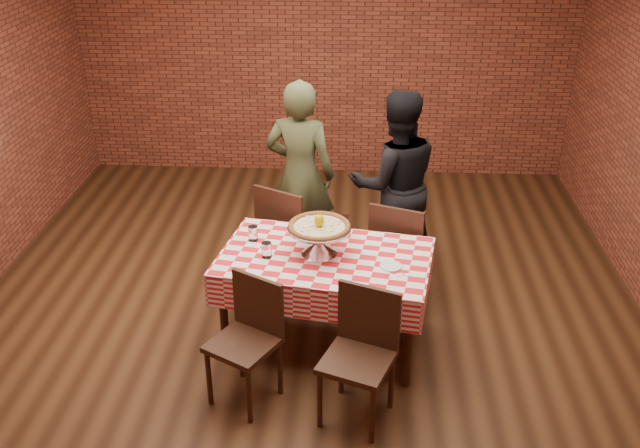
# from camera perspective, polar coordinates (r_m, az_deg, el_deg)

# --- Properties ---
(ground) EXTENTS (6.00, 6.00, 0.00)m
(ground) POSITION_cam_1_polar(r_m,az_deg,el_deg) (5.78, -1.22, -7.11)
(ground) COLOR black
(ground) RESTS_ON ground
(back_wall) EXTENTS (5.50, 0.00, 5.50)m
(back_wall) POSITION_cam_1_polar(r_m,az_deg,el_deg) (7.98, 0.38, 14.07)
(back_wall) COLOR brown
(back_wall) RESTS_ON ground
(table) EXTENTS (1.61, 1.12, 0.75)m
(table) POSITION_cam_1_polar(r_m,az_deg,el_deg) (5.23, 0.40, -6.23)
(table) COLOR #391E12
(table) RESTS_ON ground
(tablecloth) EXTENTS (1.65, 1.16, 0.25)m
(tablecloth) POSITION_cam_1_polar(r_m,az_deg,el_deg) (5.09, 0.41, -3.82)
(tablecloth) COLOR red
(tablecloth) RESTS_ON table
(pizza_stand) EXTENTS (0.62, 0.62, 0.21)m
(pizza_stand) POSITION_cam_1_polar(r_m,az_deg,el_deg) (5.00, -0.07, -1.37)
(pizza_stand) COLOR silver
(pizza_stand) RESTS_ON tablecloth
(pizza) EXTENTS (0.59, 0.59, 0.03)m
(pizza) POSITION_cam_1_polar(r_m,az_deg,el_deg) (4.95, -0.07, -0.25)
(pizza) COLOR beige
(pizza) RESTS_ON pizza_stand
(lemon) EXTENTS (0.10, 0.10, 0.09)m
(lemon) POSITION_cam_1_polar(r_m,az_deg,el_deg) (4.93, -0.07, 0.30)
(lemon) COLOR yellow
(lemon) RESTS_ON pizza
(water_glass_left) EXTENTS (0.08, 0.08, 0.11)m
(water_glass_left) POSITION_cam_1_polar(r_m,az_deg,el_deg) (5.00, -4.36, -2.11)
(water_glass_left) COLOR white
(water_glass_left) RESTS_ON tablecloth
(water_glass_right) EXTENTS (0.08, 0.08, 0.11)m
(water_glass_right) POSITION_cam_1_polar(r_m,az_deg,el_deg) (5.23, -5.46, -0.76)
(water_glass_right) COLOR white
(water_glass_right) RESTS_ON tablecloth
(side_plate) EXTENTS (0.18, 0.18, 0.01)m
(side_plate) POSITION_cam_1_polar(r_m,az_deg,el_deg) (4.91, 5.78, -3.42)
(side_plate) COLOR white
(side_plate) RESTS_ON tablecloth
(sweetener_packet_a) EXTENTS (0.06, 0.05, 0.00)m
(sweetener_packet_a) POSITION_cam_1_polar(r_m,az_deg,el_deg) (4.82, 6.49, -4.13)
(sweetener_packet_a) COLOR white
(sweetener_packet_a) RESTS_ON tablecloth
(sweetener_packet_b) EXTENTS (0.05, 0.04, 0.00)m
(sweetener_packet_b) POSITION_cam_1_polar(r_m,az_deg,el_deg) (4.83, 7.16, -4.13)
(sweetener_packet_b) COLOR white
(sweetener_packet_b) RESTS_ON tablecloth
(condiment_caddy) EXTENTS (0.11, 0.09, 0.15)m
(condiment_caddy) POSITION_cam_1_polar(r_m,az_deg,el_deg) (5.27, 1.76, -0.14)
(condiment_caddy) COLOR silver
(condiment_caddy) RESTS_ON tablecloth
(chair_near_left) EXTENTS (0.54, 0.54, 0.88)m
(chair_near_left) POSITION_cam_1_polar(r_m,az_deg,el_deg) (4.70, -6.26, -9.81)
(chair_near_left) COLOR #391E12
(chair_near_left) RESTS_ON ground
(chair_near_right) EXTENTS (0.54, 0.54, 0.90)m
(chair_near_right) POSITION_cam_1_polar(r_m,az_deg,el_deg) (4.53, 3.02, -11.10)
(chair_near_right) COLOR #391E12
(chair_near_right) RESTS_ON ground
(chair_far_left) EXTENTS (0.62, 0.62, 0.94)m
(chair_far_left) POSITION_cam_1_polar(r_m,az_deg,el_deg) (5.95, -2.19, -0.73)
(chair_far_left) COLOR #391E12
(chair_far_left) RESTS_ON ground
(chair_far_right) EXTENTS (0.56, 0.56, 0.92)m
(chair_far_right) POSITION_cam_1_polar(r_m,az_deg,el_deg) (5.76, 6.64, -2.06)
(chair_far_right) COLOR #391E12
(chair_far_right) RESTS_ON ground
(diner_olive) EXTENTS (0.68, 0.51, 1.69)m
(diner_olive) POSITION_cam_1_polar(r_m,az_deg,el_deg) (6.14, -1.62, 4.06)
(diner_olive) COLOR #434A2B
(diner_olive) RESTS_ON ground
(diner_black) EXTENTS (0.90, 0.76, 1.65)m
(diner_black) POSITION_cam_1_polar(r_m,az_deg,el_deg) (6.03, 6.11, 3.27)
(diner_black) COLOR black
(diner_black) RESTS_ON ground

